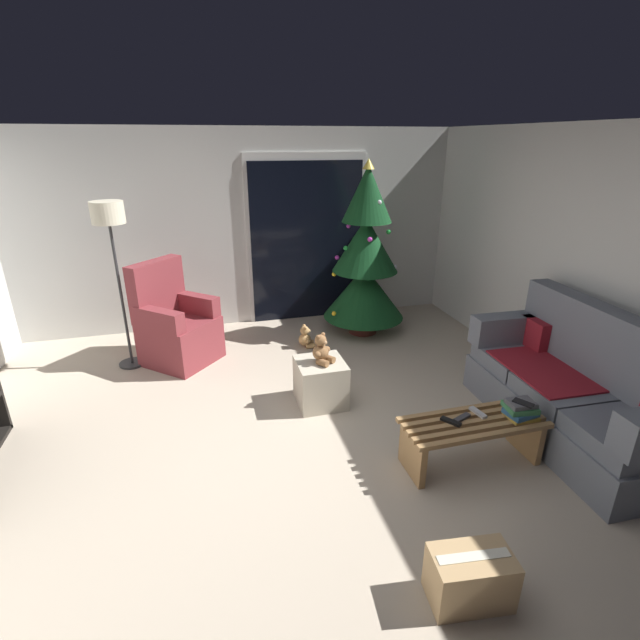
{
  "coord_description": "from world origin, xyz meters",
  "views": [
    {
      "loc": [
        -0.6,
        -2.98,
        2.35
      ],
      "look_at": [
        0.4,
        0.7,
        0.85
      ],
      "focal_mm": 25.92,
      "sensor_mm": 36.0,
      "label": 1
    }
  ],
  "objects_px": {
    "armchair": "(176,327)",
    "ottoman": "(321,383)",
    "teddy_bear_chestnut": "(321,350)",
    "teddy_bear_honey_by_tree": "(306,338)",
    "remote_graphite": "(462,418)",
    "coffee_table": "(472,434)",
    "couch": "(574,391)",
    "remote_black": "(451,422)",
    "christmas_tree": "(365,261)",
    "remote_silver": "(478,412)",
    "floor_lamp": "(110,230)",
    "cell_phone": "(523,403)",
    "book_stack": "(521,410)",
    "cardboard_box_taped_mid_floor": "(470,577)"
  },
  "relations": [
    {
      "from": "couch",
      "to": "christmas_tree",
      "type": "xyz_separation_m",
      "value": [
        -0.92,
        2.55,
        0.55
      ]
    },
    {
      "from": "armchair",
      "to": "coffee_table",
      "type": "bearing_deg",
      "value": -48.13
    },
    {
      "from": "cardboard_box_taped_mid_floor",
      "to": "floor_lamp",
      "type": "bearing_deg",
      "value": 120.71
    },
    {
      "from": "remote_silver",
      "to": "teddy_bear_chestnut",
      "type": "xyz_separation_m",
      "value": [
        -0.96,
        1.06,
        0.16
      ]
    },
    {
      "from": "armchair",
      "to": "teddy_bear_honey_by_tree",
      "type": "relative_size",
      "value": 3.96
    },
    {
      "from": "floor_lamp",
      "to": "remote_black",
      "type": "bearing_deg",
      "value": -44.17
    },
    {
      "from": "floor_lamp",
      "to": "ottoman",
      "type": "bearing_deg",
      "value": -36.03
    },
    {
      "from": "floor_lamp",
      "to": "ottoman",
      "type": "relative_size",
      "value": 4.05
    },
    {
      "from": "remote_graphite",
      "to": "cardboard_box_taped_mid_floor",
      "type": "relative_size",
      "value": 0.34
    },
    {
      "from": "remote_black",
      "to": "cardboard_box_taped_mid_floor",
      "type": "bearing_deg",
      "value": 32.3
    },
    {
      "from": "remote_black",
      "to": "teddy_bear_chestnut",
      "type": "bearing_deg",
      "value": -92.22
    },
    {
      "from": "christmas_tree",
      "to": "teddy_bear_chestnut",
      "type": "distance_m",
      "value": 1.87
    },
    {
      "from": "book_stack",
      "to": "cardboard_box_taped_mid_floor",
      "type": "xyz_separation_m",
      "value": [
        -0.99,
        -0.96,
        -0.29
      ]
    },
    {
      "from": "remote_silver",
      "to": "teddy_bear_honey_by_tree",
      "type": "relative_size",
      "value": 0.55
    },
    {
      "from": "armchair",
      "to": "ottoman",
      "type": "height_order",
      "value": "armchair"
    },
    {
      "from": "remote_silver",
      "to": "remote_graphite",
      "type": "bearing_deg",
      "value": -178.05
    },
    {
      "from": "coffee_table",
      "to": "floor_lamp",
      "type": "bearing_deg",
      "value": 137.64
    },
    {
      "from": "couch",
      "to": "coffee_table",
      "type": "bearing_deg",
      "value": -172.51
    },
    {
      "from": "couch",
      "to": "remote_graphite",
      "type": "height_order",
      "value": "couch"
    },
    {
      "from": "remote_black",
      "to": "teddy_bear_chestnut",
      "type": "relative_size",
      "value": 0.55
    },
    {
      "from": "couch",
      "to": "floor_lamp",
      "type": "bearing_deg",
      "value": 147.98
    },
    {
      "from": "teddy_bear_honey_by_tree",
      "to": "teddy_bear_chestnut",
      "type": "bearing_deg",
      "value": -96.81
    },
    {
      "from": "remote_silver",
      "to": "ottoman",
      "type": "height_order",
      "value": "ottoman"
    },
    {
      "from": "cell_phone",
      "to": "armchair",
      "type": "distance_m",
      "value": 3.59
    },
    {
      "from": "coffee_table",
      "to": "teddy_bear_honey_by_tree",
      "type": "height_order",
      "value": "coffee_table"
    },
    {
      "from": "coffee_table",
      "to": "teddy_bear_honey_by_tree",
      "type": "distance_m",
      "value": 2.52
    },
    {
      "from": "armchair",
      "to": "remote_silver",
      "type": "bearing_deg",
      "value": -46.25
    },
    {
      "from": "floor_lamp",
      "to": "cardboard_box_taped_mid_floor",
      "type": "distance_m",
      "value": 4.27
    },
    {
      "from": "teddy_bear_chestnut",
      "to": "ottoman",
      "type": "bearing_deg",
      "value": 127.75
    },
    {
      "from": "couch",
      "to": "book_stack",
      "type": "xyz_separation_m",
      "value": [
        -0.67,
        -0.19,
        0.05
      ]
    },
    {
      "from": "remote_graphite",
      "to": "cell_phone",
      "type": "bearing_deg",
      "value": 51.6
    },
    {
      "from": "remote_graphite",
      "to": "floor_lamp",
      "type": "distance_m",
      "value": 3.75
    },
    {
      "from": "remote_black",
      "to": "teddy_bear_chestnut",
      "type": "distance_m",
      "value": 1.32
    },
    {
      "from": "couch",
      "to": "armchair",
      "type": "relative_size",
      "value": 1.75
    },
    {
      "from": "remote_graphite",
      "to": "coffee_table",
      "type": "bearing_deg",
      "value": 39.4
    },
    {
      "from": "armchair",
      "to": "cell_phone",
      "type": "bearing_deg",
      "value": -44.92
    },
    {
      "from": "remote_silver",
      "to": "floor_lamp",
      "type": "xyz_separation_m",
      "value": [
        -2.79,
        2.4,
        1.12
      ]
    },
    {
      "from": "ottoman",
      "to": "teddy_bear_chestnut",
      "type": "relative_size",
      "value": 1.54
    },
    {
      "from": "ottoman",
      "to": "couch",
      "type": "bearing_deg",
      "value": -27.84
    },
    {
      "from": "remote_silver",
      "to": "teddy_bear_honey_by_tree",
      "type": "distance_m",
      "value": 2.48
    },
    {
      "from": "coffee_table",
      "to": "remote_black",
      "type": "relative_size",
      "value": 7.05
    },
    {
      "from": "armchair",
      "to": "teddy_bear_honey_by_tree",
      "type": "bearing_deg",
      "value": -1.69
    },
    {
      "from": "book_stack",
      "to": "ottoman",
      "type": "height_order",
      "value": "book_stack"
    },
    {
      "from": "cell_phone",
      "to": "teddy_bear_chestnut",
      "type": "xyz_separation_m",
      "value": [
        -1.22,
        1.22,
        0.03
      ]
    },
    {
      "from": "remote_black",
      "to": "remote_silver",
      "type": "relative_size",
      "value": 1.0
    },
    {
      "from": "christmas_tree",
      "to": "floor_lamp",
      "type": "relative_size",
      "value": 1.2
    },
    {
      "from": "teddy_bear_chestnut",
      "to": "teddy_bear_honey_by_tree",
      "type": "distance_m",
      "value": 1.35
    },
    {
      "from": "floor_lamp",
      "to": "teddy_bear_chestnut",
      "type": "height_order",
      "value": "floor_lamp"
    },
    {
      "from": "floor_lamp",
      "to": "cardboard_box_taped_mid_floor",
      "type": "xyz_separation_m",
      "value": [
        2.07,
        -3.48,
        -1.35
      ]
    },
    {
      "from": "ottoman",
      "to": "book_stack",
      "type": "bearing_deg",
      "value": -43.94
    }
  ]
}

